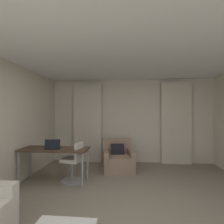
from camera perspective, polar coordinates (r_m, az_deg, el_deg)
ground_plane at (r=3.08m, az=6.99°, el=-30.34°), size 12.00×12.00×0.00m
wall_window at (r=5.71m, az=6.05°, el=-2.82°), size 5.12×0.06×2.60m
ceiling at (r=2.89m, az=6.93°, el=21.84°), size 5.12×6.12×0.06m
curtain_left_panel at (r=5.73m, az=-7.85°, el=-3.31°), size 0.90×0.06×2.50m
curtain_right_panel at (r=5.76m, az=19.89°, el=-3.27°), size 0.90×0.06×2.50m
armchair at (r=4.99m, az=1.93°, el=-15.09°), size 0.93×0.93×0.81m
desk at (r=4.27m, az=-17.91°, el=-11.84°), size 1.49×0.58×0.75m
desk_chair at (r=4.23m, az=-12.22°, el=-16.11°), size 0.48×0.48×0.88m
laptop at (r=4.20m, az=-18.34°, el=-10.53°), size 0.36×0.31×0.22m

